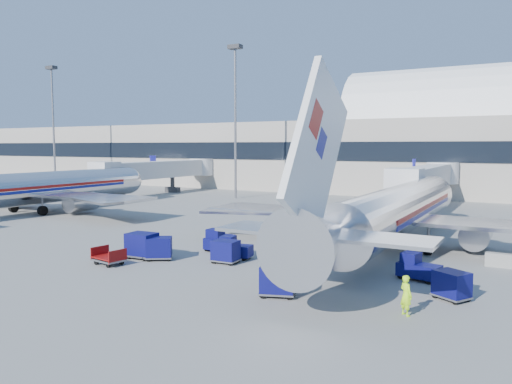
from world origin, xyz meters
The scene contains 19 objects.
ground centered at (0.00, 0.00, 0.00)m, with size 260.00×260.00×0.00m, color gray.
terminal centered at (-13.60, 55.96, 7.52)m, with size 170.00×28.15×21.00m.
airliner_main centered at (10.00, 4.51, 2.93)m, with size 32.00×37.26×12.07m.
airliner_mid centered at (-32.00, 4.51, 2.93)m, with size 32.00×37.26×12.07m.
jetbridge_near centered at (7.60, 30.81, 3.93)m, with size 4.40×27.50×6.25m.
jetbridge_mid centered at (-34.40, 30.81, 3.93)m, with size 4.40×27.50×6.25m.
mast_far_west centered at (-60.00, 30.00, 14.79)m, with size 2.00×1.20×22.60m.
mast_west centered at (-20.00, 30.00, 14.79)m, with size 2.00×1.20×22.60m.
barrier_near centered at (18.00, 2.00, 0.45)m, with size 3.00×0.55×0.90m, color #9E9E96.
tug_lead centered at (0.87, -4.28, 0.71)m, with size 2.54×1.55×1.55m.
tug_right centered at (13.32, -3.79, 0.72)m, with size 2.62×1.70×1.57m.
tug_left centered at (-1.58, -2.48, 0.76)m, with size 1.30×2.57×1.67m.
cart_train_a centered at (1.18, -5.78, 0.82)m, with size 1.80×1.41×1.54m.
cart_train_b centered at (-3.36, -7.22, 0.84)m, with size 2.24×2.12×1.57m.
cart_train_c centered at (-4.70, -7.47, 0.96)m, with size 2.12×1.67×1.80m.
cart_solo_near centered at (7.55, -10.70, 0.87)m, with size 2.21×1.95×1.63m.
cart_solo_far centered at (15.64, -6.91, 0.79)m, with size 2.10×1.96×1.48m.
cart_open_red centered at (-5.33, -9.96, 0.40)m, with size 2.27×1.76×0.55m.
ramp_worker centered at (14.13, -10.47, 0.96)m, with size 0.70×0.46×1.91m, color #A9F119.
Camera 1 is at (19.06, -33.60, 7.88)m, focal length 35.00 mm.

